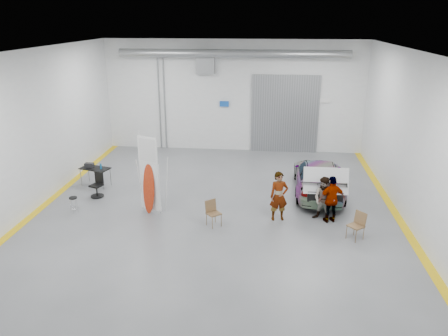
# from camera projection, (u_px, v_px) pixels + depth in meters

# --- Properties ---
(ground) EXTENTS (16.00, 16.00, 0.00)m
(ground) POSITION_uv_depth(u_px,v_px,m) (216.00, 208.00, 17.08)
(ground) COLOR slate
(ground) RESTS_ON ground
(room_shell) EXTENTS (14.02, 16.18, 6.01)m
(room_shell) POSITION_uv_depth(u_px,v_px,m) (228.00, 95.00, 17.79)
(room_shell) COLOR silver
(room_shell) RESTS_ON ground
(sedan_car) EXTENTS (2.15, 4.95, 1.42)m
(sedan_car) POSITION_uv_depth(u_px,v_px,m) (318.00, 177.00, 18.39)
(sedan_car) COLOR white
(sedan_car) RESTS_ON ground
(person_a) EXTENTS (0.75, 0.58, 1.85)m
(person_a) POSITION_uv_depth(u_px,v_px,m) (279.00, 196.00, 15.85)
(person_a) COLOR #9B7054
(person_a) RESTS_ON ground
(person_b) EXTENTS (1.03, 0.96, 1.69)m
(person_b) POSITION_uv_depth(u_px,v_px,m) (324.00, 199.00, 15.78)
(person_b) COLOR #486584
(person_b) RESTS_ON ground
(person_c) EXTENTS (1.11, 0.74, 1.77)m
(person_c) POSITION_uv_depth(u_px,v_px,m) (332.00, 199.00, 15.68)
(person_c) COLOR #9C6034
(person_c) RESTS_ON ground
(surfboard_display) EXTENTS (0.84, 0.49, 3.18)m
(surfboard_display) POSITION_uv_depth(u_px,v_px,m) (151.00, 181.00, 16.28)
(surfboard_display) COLOR white
(surfboard_display) RESTS_ON ground
(folding_chair_near) EXTENTS (0.62, 0.69, 0.94)m
(folding_chair_near) POSITION_uv_depth(u_px,v_px,m) (214.00, 218.00, 15.58)
(folding_chair_near) COLOR brown
(folding_chair_near) RESTS_ON ground
(folding_chair_far) EXTENTS (0.63, 0.73, 0.96)m
(folding_chair_far) POSITION_uv_depth(u_px,v_px,m) (355.00, 231.00, 14.63)
(folding_chair_far) COLOR brown
(folding_chair_far) RESTS_ON ground
(shop_stool) EXTENTS (0.32, 0.32, 0.62)m
(shop_stool) POSITION_uv_depth(u_px,v_px,m) (74.00, 205.00, 16.63)
(shop_stool) COLOR black
(shop_stool) RESTS_ON ground
(work_table) EXTENTS (1.42, 0.98, 1.05)m
(work_table) POSITION_uv_depth(u_px,v_px,m) (93.00, 168.00, 19.16)
(work_table) COLOR gray
(work_table) RESTS_ON ground
(office_chair) EXTENTS (0.57, 0.60, 1.02)m
(office_chair) POSITION_uv_depth(u_px,v_px,m) (97.00, 186.00, 18.08)
(office_chair) COLOR black
(office_chair) RESTS_ON ground
(trunk_lid) EXTENTS (1.65, 1.00, 0.04)m
(trunk_lid) POSITION_uv_depth(u_px,v_px,m) (326.00, 179.00, 16.09)
(trunk_lid) COLOR silver
(trunk_lid) RESTS_ON sedan_car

